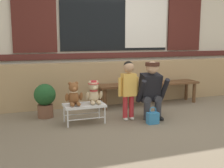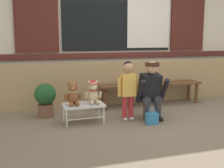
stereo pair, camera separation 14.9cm
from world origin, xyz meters
name	(u,v)px [view 1 (the left image)]	position (x,y,z in m)	size (l,w,h in m)	color
ground_plane	(156,121)	(0.00, 0.00, 0.00)	(60.00, 60.00, 0.00)	#756651
brick_low_wall	(123,82)	(0.00, 1.43, 0.42)	(6.94, 0.25, 0.85)	tan
shop_facade	(115,13)	(0.00, 1.94, 1.86)	(7.08, 0.26, 3.71)	beige
wooden_bench_long	(149,86)	(0.41, 1.06, 0.37)	(2.10, 0.40, 0.44)	brown
small_display_bench	(84,106)	(-1.10, 0.30, 0.27)	(0.64, 0.36, 0.30)	silver
teddy_bear_plain	(74,95)	(-1.26, 0.30, 0.46)	(0.28, 0.26, 0.36)	brown
teddy_bear_with_hat	(94,93)	(-0.94, 0.30, 0.47)	(0.28, 0.27, 0.36)	#CCB289
child_standing	(128,84)	(-0.38, 0.23, 0.59)	(0.35, 0.18, 0.96)	#B7282D
adult_crouching	(151,90)	(0.01, 0.20, 0.48)	(0.50, 0.49, 0.95)	#333338
handbag_on_ground	(153,118)	(-0.11, -0.11, 0.10)	(0.18, 0.11, 0.27)	teal
potted_plant	(45,99)	(-1.64, 0.82, 0.32)	(0.36, 0.36, 0.57)	brown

